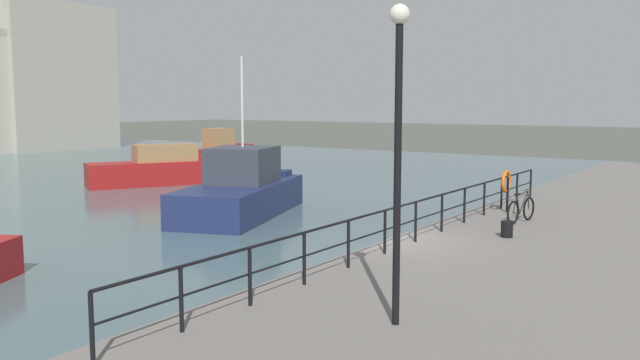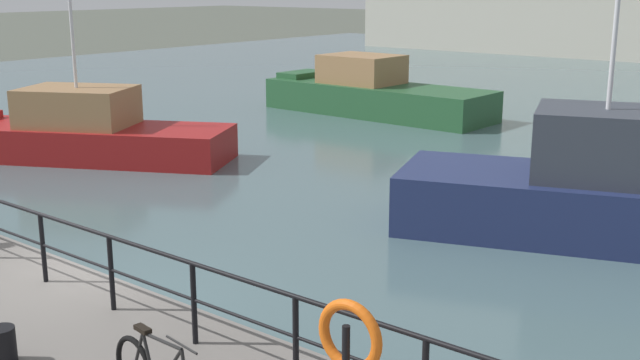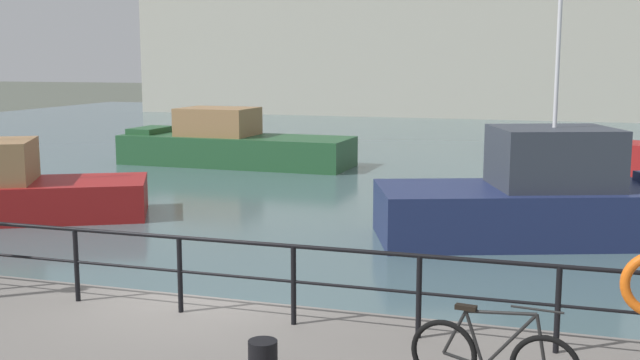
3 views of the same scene
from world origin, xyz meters
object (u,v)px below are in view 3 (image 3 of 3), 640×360
moored_small_launch (232,145)px  mooring_bollard (263,360)px  harbor_building (569,44)px  moored_blue_motorboat (543,200)px  parked_bicycle (493,358)px

moored_small_launch → mooring_bollard: 24.06m
mooring_bollard → harbor_building: bearing=86.8°
mooring_bollard → moored_blue_motorboat: bearing=77.5°
moored_blue_motorboat → parked_bicycle: 11.34m
moored_small_launch → moored_blue_motorboat: bearing=142.6°
harbor_building → moored_blue_motorboat: harbor_building is taller
moored_small_launch → parked_bicycle: bearing=121.4°
harbor_building → moored_small_launch: 37.11m
moored_small_launch → harbor_building: bearing=-110.0°
harbor_building → moored_blue_motorboat: (-0.56, -44.46, -4.57)m
parked_bicycle → mooring_bollard: size_ratio=4.00×
harbor_building → parked_bicycle: size_ratio=32.58×
moored_small_launch → parked_bicycle: size_ratio=5.50×
parked_bicycle → mooring_bollard: parked_bicycle is taller
harbor_building → moored_small_launch: (-13.26, -34.34, -4.71)m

